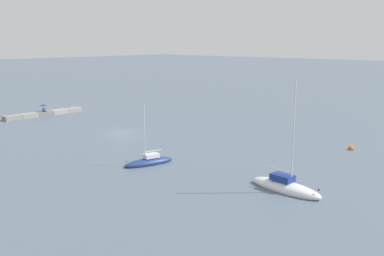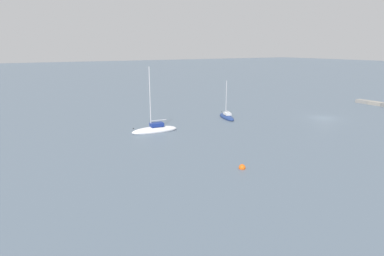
{
  "view_description": "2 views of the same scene",
  "coord_description": "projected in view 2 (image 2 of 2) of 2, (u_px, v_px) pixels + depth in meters",
  "views": [
    {
      "loc": [
        37.31,
        46.67,
        12.23
      ],
      "look_at": [
        -4.41,
        8.85,
        1.13
      ],
      "focal_mm": 41.48,
      "sensor_mm": 36.0,
      "label": 1
    },
    {
      "loc": [
        -34.51,
        46.53,
        11.81
      ],
      "look_at": [
        -4.33,
        28.8,
        2.89
      ],
      "focal_mm": 29.71,
      "sensor_mm": 36.0,
      "label": 2
    }
  ],
  "objects": [
    {
      "name": "ground_plane",
      "position": [
        323.0,
        118.0,
        54.59
      ],
      "size": [
        500.0,
        500.0,
        0.0
      ],
      "primitive_type": "plane",
      "color": "slate"
    },
    {
      "name": "sailboat_navy_mid",
      "position": [
        227.0,
        117.0,
        54.32
      ],
      "size": [
        5.56,
        2.84,
        6.62
      ],
      "rotation": [
        0.0,
        0.0,
        4.45
      ],
      "color": "navy",
      "rests_on": "ground_plane"
    },
    {
      "name": "sailboat_white_far",
      "position": [
        155.0,
        130.0,
        45.47
      ],
      "size": [
        2.5,
        6.83,
        9.62
      ],
      "rotation": [
        0.0,
        0.0,
        6.19
      ],
      "color": "silver",
      "rests_on": "ground_plane"
    },
    {
      "name": "mooring_buoy_near",
      "position": [
        242.0,
        168.0,
        31.77
      ],
      "size": [
        0.69,
        0.69,
        0.69
      ],
      "color": "#EA5914",
      "rests_on": "ground_plane"
    }
  ]
}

